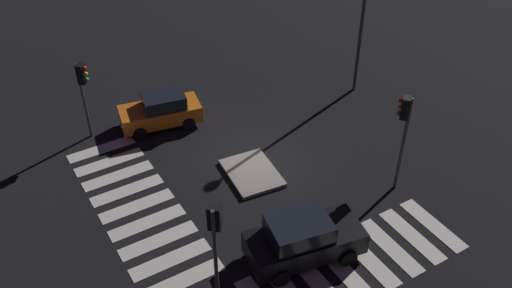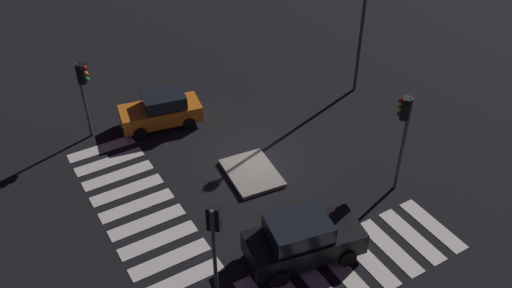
% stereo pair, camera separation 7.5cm
% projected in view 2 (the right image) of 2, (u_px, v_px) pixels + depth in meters
% --- Properties ---
extents(ground_plane, '(80.00, 80.00, 0.00)m').
position_uv_depth(ground_plane, '(256.00, 161.00, 26.08)').
color(ground_plane, black).
extents(traffic_island, '(3.03, 2.41, 0.18)m').
position_uv_depth(traffic_island, '(252.00, 173.00, 25.25)').
color(traffic_island, gray).
rests_on(traffic_island, ground).
extents(car_black, '(2.70, 4.68, 1.94)m').
position_uv_depth(car_black, '(303.00, 239.00, 20.86)').
color(car_black, black).
rests_on(car_black, ground).
extents(car_orange, '(2.46, 4.22, 1.75)m').
position_uv_depth(car_orange, '(161.00, 110.00, 27.95)').
color(car_orange, orange).
rests_on(car_orange, ground).
extents(traffic_light_east, '(0.53, 0.54, 4.03)m').
position_uv_depth(traffic_light_east, '(214.00, 229.00, 18.37)').
color(traffic_light_east, '#47474C').
rests_on(traffic_light_east, ground).
extents(traffic_light_north, '(0.53, 0.54, 4.62)m').
position_uv_depth(traffic_light_north, '(404.00, 122.00, 22.53)').
color(traffic_light_north, '#47474C').
rests_on(traffic_light_north, ground).
extents(traffic_light_south, '(0.54, 0.54, 4.03)m').
position_uv_depth(traffic_light_south, '(83.00, 82.00, 25.83)').
color(traffic_light_south, '#47474C').
rests_on(traffic_light_south, ground).
extents(crosswalk_near, '(9.90, 3.20, 0.02)m').
position_uv_depth(crosswalk_near, '(137.00, 206.00, 23.67)').
color(crosswalk_near, silver).
rests_on(crosswalk_near, ground).
extents(crosswalk_side, '(3.20, 8.75, 0.02)m').
position_uv_depth(crosswalk_side, '(355.00, 265.00, 21.09)').
color(crosswalk_side, silver).
rests_on(crosswalk_side, ground).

